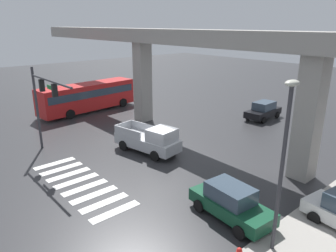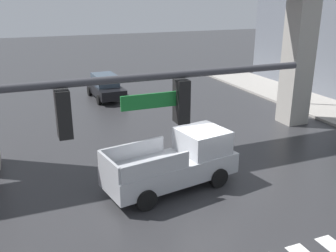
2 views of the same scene
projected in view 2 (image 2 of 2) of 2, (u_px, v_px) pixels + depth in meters
ground_plane at (200, 178)px, 15.33m from camera, size 120.00×120.00×0.00m
pickup_truck at (178, 162)px, 14.43m from camera, size 5.35×2.75×2.08m
sedan_black at (106, 87)px, 26.89m from camera, size 2.12×4.38×1.72m
traffic_signal_mast at (73, 151)px, 6.72m from camera, size 6.49×0.32×6.20m
street_lamp_mid_block at (302, 36)px, 23.96m from camera, size 0.44×0.70×7.24m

